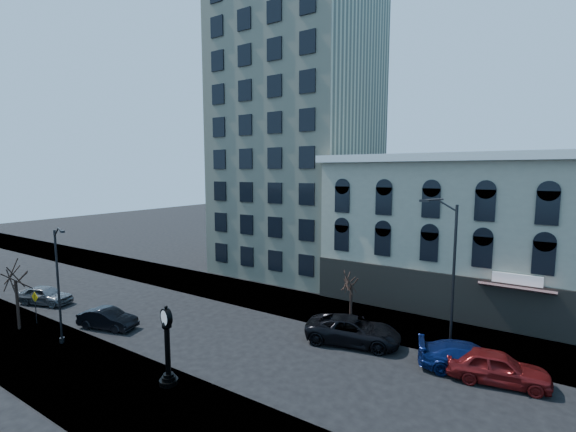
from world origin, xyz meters
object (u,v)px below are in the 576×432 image
Objects in this scene: street_lamp_near at (58,255)px; car_near_a at (45,295)px; car_near_b at (108,319)px; warning_sign at (35,302)px; street_clock at (168,349)px.

street_lamp_near reaches higher than car_near_a.
street_lamp_near is 11.52m from car_near_a.
car_near_b is at bearing -109.46° from car_near_a.
warning_sign is at bearing -174.37° from street_lamp_near.
street_lamp_near reaches higher than warning_sign.
car_near_a is (-9.66, 3.45, -5.24)m from street_lamp_near.
street_clock is 10.00m from street_lamp_near.
car_near_a is (-4.25, 2.63, -0.98)m from warning_sign.
car_near_a is at bearing -172.06° from street_clock.
warning_sign is 0.55× the size of car_near_b.
warning_sign is at bearing -140.28° from car_near_a.
street_clock reaches higher than car_near_b.
car_near_a is (-18.82, 2.88, -1.26)m from street_clock.
street_lamp_near reaches higher than car_near_b.
car_near_a is at bearing 73.31° from car_near_b.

